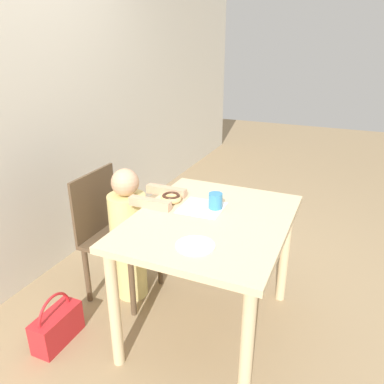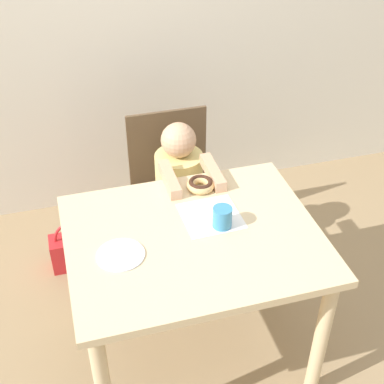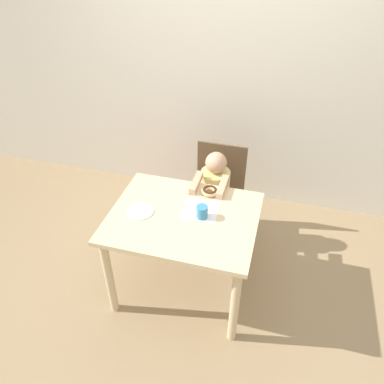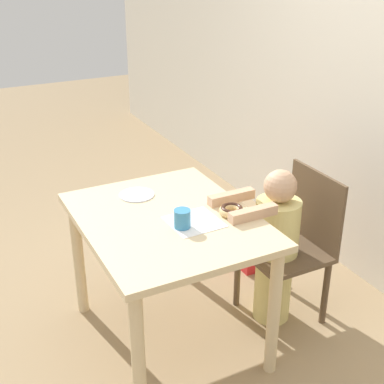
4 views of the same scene
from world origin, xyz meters
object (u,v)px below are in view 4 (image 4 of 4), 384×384
at_px(donut, 232,210).
at_px(cup, 182,219).
at_px(chair, 293,244).
at_px(handbag, 244,248).
at_px(child_figure, 275,247).

distance_m(donut, cup, 0.27).
bearing_deg(chair, handbag, 175.61).
distance_m(chair, donut, 0.52).
relative_size(chair, child_figure, 0.94).
bearing_deg(child_figure, cup, -86.78).
bearing_deg(cup, donut, 92.02).
xyz_separation_m(chair, handbag, (-0.54, 0.04, -0.33)).
height_order(chair, handbag, chair).
relative_size(donut, handbag, 0.40).
height_order(chair, child_figure, child_figure).
relative_size(child_figure, cup, 9.83).
bearing_deg(handbag, child_figure, -16.82).
height_order(child_figure, donut, child_figure).
height_order(donut, cup, cup).
xyz_separation_m(handbag, cup, (0.58, -0.73, 0.67)).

